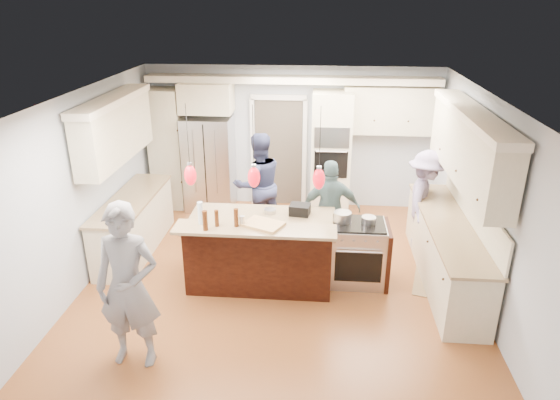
# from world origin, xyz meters

# --- Properties ---
(ground_plane) EXTENTS (6.00, 6.00, 0.00)m
(ground_plane) POSITION_xyz_m (0.00, 0.00, 0.00)
(ground_plane) COLOR #A3602C
(ground_plane) RESTS_ON ground
(room_shell) EXTENTS (5.54, 6.04, 2.72)m
(room_shell) POSITION_xyz_m (0.00, 0.00, 1.82)
(room_shell) COLOR #B2BCC6
(room_shell) RESTS_ON ground
(refrigerator) EXTENTS (0.90, 0.70, 1.80)m
(refrigerator) POSITION_xyz_m (-1.55, 2.64, 0.90)
(refrigerator) COLOR #B7B7BC
(refrigerator) RESTS_ON ground
(oven_column) EXTENTS (0.72, 0.69, 2.30)m
(oven_column) POSITION_xyz_m (0.75, 2.67, 1.15)
(oven_column) COLOR beige
(oven_column) RESTS_ON ground
(back_upper_cabinets) EXTENTS (5.30, 0.61, 2.54)m
(back_upper_cabinets) POSITION_xyz_m (-0.75, 2.76, 1.67)
(back_upper_cabinets) COLOR beige
(back_upper_cabinets) RESTS_ON ground
(right_counter_run) EXTENTS (0.64, 3.10, 2.51)m
(right_counter_run) POSITION_xyz_m (2.44, 0.30, 1.06)
(right_counter_run) COLOR beige
(right_counter_run) RESTS_ON ground
(left_cabinets) EXTENTS (0.64, 2.30, 2.51)m
(left_cabinets) POSITION_xyz_m (-2.44, 0.80, 1.06)
(left_cabinets) COLOR beige
(left_cabinets) RESTS_ON ground
(kitchen_island) EXTENTS (2.10, 1.46, 1.12)m
(kitchen_island) POSITION_xyz_m (-0.25, 0.07, 0.49)
(kitchen_island) COLOR black
(kitchen_island) RESTS_ON ground
(island_range) EXTENTS (0.82, 0.71, 0.92)m
(island_range) POSITION_xyz_m (1.16, 0.15, 0.46)
(island_range) COLOR #B7B7BC
(island_range) RESTS_ON ground
(pendant_lights) EXTENTS (1.75, 0.15, 1.03)m
(pendant_lights) POSITION_xyz_m (-0.25, -0.51, 1.80)
(pendant_lights) COLOR black
(pendant_lights) RESTS_ON ground
(person_bar_end) EXTENTS (0.71, 0.47, 1.93)m
(person_bar_end) POSITION_xyz_m (-1.46, -1.80, 0.97)
(person_bar_end) COLOR slate
(person_bar_end) RESTS_ON ground
(person_far_left) EXTENTS (1.09, 1.00, 1.80)m
(person_far_left) POSITION_xyz_m (-0.47, 1.60, 0.90)
(person_far_left) COLOR navy
(person_far_left) RESTS_ON ground
(person_far_right) EXTENTS (0.98, 0.49, 1.60)m
(person_far_right) POSITION_xyz_m (0.74, 0.85, 0.80)
(person_far_right) COLOR slate
(person_far_right) RESTS_ON ground
(person_range_side) EXTENTS (0.89, 1.20, 1.65)m
(person_range_side) POSITION_xyz_m (2.25, 1.30, 0.83)
(person_range_side) COLOR gray
(person_range_side) RESTS_ON ground
(floor_rug) EXTENTS (0.80, 1.01, 0.01)m
(floor_rug) POSITION_xyz_m (2.30, 0.17, 0.01)
(floor_rug) COLOR #91774F
(floor_rug) RESTS_ON ground
(water_bottle) EXTENTS (0.09, 0.09, 0.30)m
(water_bottle) POSITION_xyz_m (-0.96, -0.47, 1.27)
(water_bottle) COLOR silver
(water_bottle) RESTS_ON kitchen_island
(beer_bottle_a) EXTENTS (0.07, 0.07, 0.22)m
(beer_bottle_a) POSITION_xyz_m (-0.74, -0.53, 1.23)
(beer_bottle_a) COLOR #44200C
(beer_bottle_a) RESTS_ON kitchen_island
(beer_bottle_b) EXTENTS (0.09, 0.09, 0.26)m
(beer_bottle_b) POSITION_xyz_m (-0.86, -0.66, 1.25)
(beer_bottle_b) COLOR #44200C
(beer_bottle_b) RESTS_ON kitchen_island
(beer_bottle_c) EXTENTS (0.07, 0.07, 0.24)m
(beer_bottle_c) POSITION_xyz_m (-0.49, -0.51, 1.24)
(beer_bottle_c) COLOR #44200C
(beer_bottle_c) RESTS_ON kitchen_island
(drink_can) EXTENTS (0.10, 0.10, 0.14)m
(drink_can) POSITION_xyz_m (-0.42, -0.49, 1.19)
(drink_can) COLOR #B7B7BC
(drink_can) RESTS_ON kitchen_island
(cutting_board) EXTENTS (0.58, 0.51, 0.04)m
(cutting_board) POSITION_xyz_m (-0.15, -0.47, 1.14)
(cutting_board) COLOR tan
(cutting_board) RESTS_ON kitchen_island
(pot_large) EXTENTS (0.25, 0.25, 0.15)m
(pot_large) POSITION_xyz_m (0.90, 0.18, 0.99)
(pot_large) COLOR #B7B7BC
(pot_large) RESTS_ON island_range
(pot_small) EXTENTS (0.20, 0.20, 0.10)m
(pot_small) POSITION_xyz_m (1.26, 0.15, 0.97)
(pot_small) COLOR #B7B7BC
(pot_small) RESTS_ON island_range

